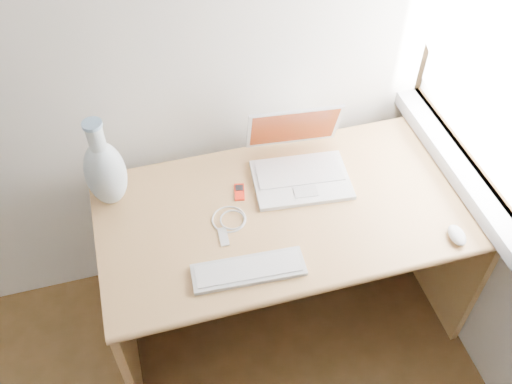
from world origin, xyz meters
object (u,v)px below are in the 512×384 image
object	(u,v)px
desk	(282,226)
vase	(105,171)
laptop	(298,162)
external_keyboard	(249,270)

from	to	relation	value
desk	vase	distance (m)	0.74
laptop	external_keyboard	size ratio (longest dim) A/B	1.00
laptop	external_keyboard	distance (m)	0.50
desk	vase	size ratio (longest dim) A/B	3.79
desk	external_keyboard	bearing A→B (deg)	-125.10
desk	laptop	bearing A→B (deg)	44.46
laptop	vase	world-z (taller)	vase
desk	vase	bearing A→B (deg)	168.74
external_keyboard	vase	world-z (taller)	vase
desk	laptop	world-z (taller)	laptop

